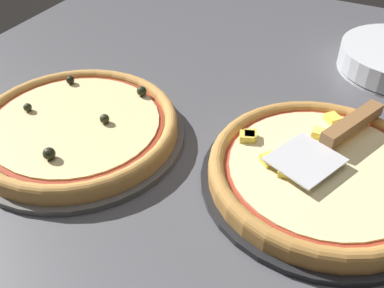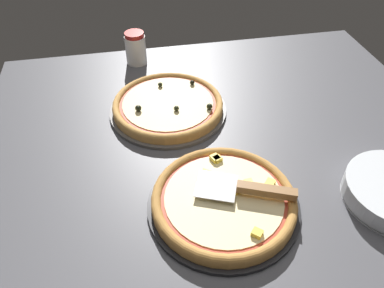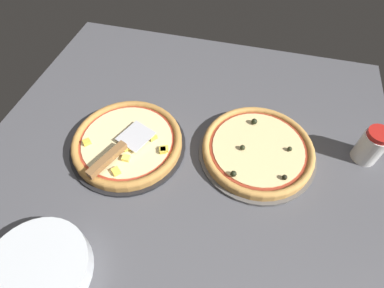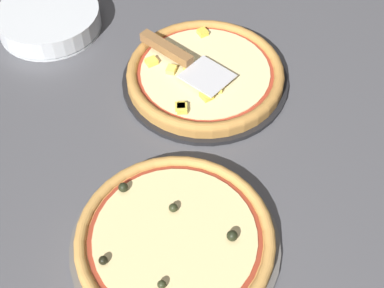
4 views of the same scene
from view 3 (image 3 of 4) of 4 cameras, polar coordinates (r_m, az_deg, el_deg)
name	(u,v)px [view 3 (image 3 of 4)]	position (r cm, az deg, el deg)	size (l,w,h in cm)	color
ground_plane	(178,177)	(86.89, -2.72, -6.28)	(131.24, 121.59, 3.60)	#4C4C51
pizza_pan_front	(128,145)	(92.31, -12.01, -0.28)	(34.56, 34.56, 1.00)	black
pizza_front	(127,141)	(90.73, -12.21, 0.47)	(32.48, 32.48, 3.36)	#B77F3D
pizza_pan_back	(257,153)	(90.75, 12.23, -1.63)	(34.50, 34.50, 1.00)	#565451
pizza_back	(258,149)	(89.19, 12.44, -0.89)	(32.43, 32.43, 4.07)	#C68E47
serving_spatula	(114,153)	(85.56, -14.58, -1.76)	(22.46, 13.25, 2.00)	silver
plate_stack	(38,270)	(80.09, -27.22, -20.59)	(23.15, 23.15, 4.90)	silver
parmesan_shaker	(371,146)	(97.90, 30.98, -0.28)	(7.12, 7.12, 11.26)	white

